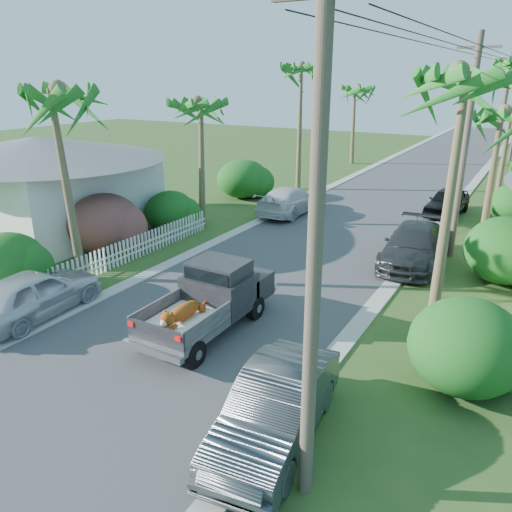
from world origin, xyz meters
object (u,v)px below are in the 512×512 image
Objects in this scene: parked_car_rm at (413,246)px; palm_r_a at (466,74)px; palm_l_a at (54,90)px; utility_pole_b at (465,149)px; pickup_truck at (214,296)px; parked_car_lf at (290,201)px; utility_pole_c at (502,121)px; parked_car_rf at (447,202)px; house_left at (42,188)px; palm_l_b at (199,102)px; palm_r_b at (502,112)px; utility_pole_a at (314,262)px; parked_car_rn at (275,410)px; palm_l_c at (301,67)px; palm_l_d at (356,87)px; parked_car_ln at (33,294)px.

palm_r_a reaches higher than parked_car_rm.
palm_l_a is 15.64m from utility_pole_b.
palm_r_a is at bearing 29.93° from pickup_truck.
utility_pole_c is (9.20, 12.12, 3.84)m from parked_car_lf.
palm_r_a is at bearing -76.44° from parked_car_rf.
parked_car_rm is 0.59× the size of house_left.
pickup_truck is 26.18m from utility_pole_c.
pickup_truck is at bearing -52.62° from palm_l_b.
palm_r_b is 13.11m from utility_pole_c.
parked_car_rf is at bearing 93.79° from utility_pole_a.
parked_car_rn is 26.33m from palm_l_c.
palm_l_b is 0.85× the size of palm_r_a.
palm_r_b reaches higher than parked_car_rm.
palm_l_d is at bearing 132.16° from parked_car_rf.
parked_car_lf is 0.58× the size of utility_pole_c.
house_left is at bearing -162.12° from utility_pole_b.
parked_car_rf is 15.71m from palm_r_a.
parked_car_rn is 0.60× the size of palm_l_d.
palm_r_a is 1.21× the size of palm_r_b.
parked_car_rf is at bearing 58.76° from palm_l_a.
parked_car_lf is (-7.96, 4.67, -0.02)m from parked_car_rm.
palm_l_b reaches higher than parked_car_ln.
palm_l_b is 20.30m from utility_pole_c.
parked_car_rm is at bearing 65.25° from pickup_truck.
parked_car_lf is 14.52m from palm_l_a.
palm_l_c reaches higher than utility_pole_b.
palm_l_c is at bearing 64.98° from house_left.
palm_l_b is at bearing -84.81° from parked_car_ln.
palm_l_c is (-10.14, 1.95, 7.18)m from parked_car_rf.
parked_car_rm is 14.73m from palm_l_a.
palm_l_d is (0.30, 22.00, 0.29)m from palm_l_b.
palm_r_a is at bearing -91.91° from palm_r_b.
palm_l_a is at bearing 176.48° from pickup_truck.
palm_r_a is at bearing -2.97° from house_left.
palm_l_d is 23.08m from palm_r_b.
palm_l_c is (-2.40, 6.12, 7.16)m from parked_car_lf.
palm_l_d is (-10.64, 13.95, 5.71)m from parked_car_rf.
house_left is 20.81m from utility_pole_a.
parked_car_rf is at bearing -52.67° from palm_l_d.
palm_l_c is at bearing 173.93° from parked_car_rf.
palm_l_a is 0.89× the size of palm_l_c.
parked_car_ln is 17.05m from utility_pole_b.
palm_l_d is at bearing 102.37° from pickup_truck.
palm_r_b is at bearing 22.20° from house_left.
parked_car_ln is at bearing -156.05° from pickup_truck.
house_left is (-8.00, 6.80, 1.33)m from parked_car_ln.
palm_l_c is 1.19× the size of palm_l_d.
parked_car_rm reaches higher than parked_car_lf.
parked_car_rm is 0.65× the size of palm_l_a.
palm_r_b is at bearing 43.15° from palm_l_a.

